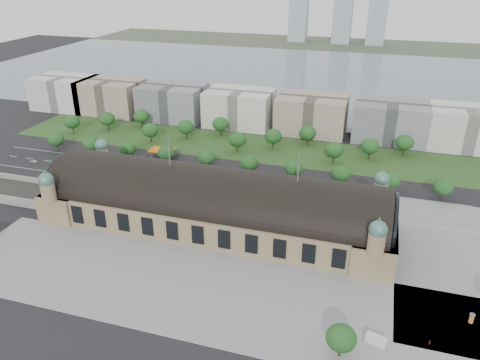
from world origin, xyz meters
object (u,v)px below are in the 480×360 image
(parked_car_5, at_px, (182,194))
(parked_car_6, at_px, (162,187))
(traffic_car_1, at_px, (124,162))
(pedestrian_1, at_px, (430,343))
(parked_car_2, at_px, (100,180))
(parked_car_3, at_px, (113,182))
(parked_car_0, at_px, (101,179))
(bus_west, at_px, (188,186))
(bus_mid, at_px, (265,195))
(traffic_car_0, at_px, (34,161))
(bus_east, at_px, (277,197))
(traffic_car_4, at_px, (267,196))
(parked_car_4, at_px, (148,186))
(traffic_car_3, at_px, (191,170))
(advertising_column, at_px, (472,318))
(van_south, at_px, (375,340))
(parked_car_1, at_px, (111,184))
(petrol_station, at_px, (167,151))
(traffic_car_2, at_px, (132,177))
(traffic_car_5, at_px, (304,188))
(traffic_car_6, at_px, (371,211))

(parked_car_5, height_order, parked_car_6, parked_car_5)
(traffic_car_1, distance_m, pedestrian_1, 184.89)
(parked_car_2, relative_size, parked_car_3, 1.33)
(parked_car_0, bearing_deg, bus_west, 71.57)
(parked_car_3, xyz_separation_m, bus_mid, (79.57, 7.14, 0.83))
(traffic_car_0, distance_m, pedestrian_1, 223.01)
(parked_car_3, height_order, bus_east, bus_east)
(traffic_car_4, relative_size, pedestrian_1, 2.65)
(parked_car_4, bearing_deg, pedestrian_1, 33.64)
(bus_mid, relative_size, pedestrian_1, 6.10)
(traffic_car_3, relative_size, advertising_column, 1.48)
(parked_car_2, distance_m, advertising_column, 180.11)
(parked_car_0, distance_m, bus_west, 48.11)
(bus_west, bearing_deg, parked_car_5, 179.05)
(parked_car_5, relative_size, van_south, 0.85)
(parked_car_1, relative_size, pedestrian_1, 2.66)
(petrol_station, distance_m, parked_car_3, 43.23)
(traffic_car_3, distance_m, traffic_car_4, 50.33)
(parked_car_0, xyz_separation_m, bus_west, (47.94, 3.94, 0.75))
(parked_car_4, bearing_deg, traffic_car_2, -147.06)
(advertising_column, bearing_deg, traffic_car_1, 154.44)
(parked_car_4, height_order, bus_west, bus_west)
(parked_car_2, xyz_separation_m, pedestrian_1, (157.75, -70.98, 0.13))
(bus_east, bearing_deg, bus_west, 85.71)
(parked_car_3, bearing_deg, van_south, 22.12)
(bus_west, bearing_deg, parked_car_6, 106.84)
(parked_car_5, height_order, pedestrian_1, pedestrian_1)
(traffic_car_2, height_order, parked_car_3, traffic_car_2)
(traffic_car_5, distance_m, parked_car_4, 79.11)
(parked_car_4, bearing_deg, petrol_station, 164.46)
(parked_car_0, relative_size, parked_car_1, 0.91)
(traffic_car_2, relative_size, parked_car_1, 1.11)
(bus_east, height_order, advertising_column, advertising_column)
(parked_car_1, relative_size, parked_car_6, 0.96)
(parked_car_4, height_order, advertising_column, advertising_column)
(pedestrian_1, bearing_deg, traffic_car_3, 66.78)
(parked_car_5, bearing_deg, parked_car_6, -141.33)
(parked_car_0, xyz_separation_m, advertising_column, (171.51, -58.74, 1.02))
(traffic_car_0, relative_size, advertising_column, 1.38)
(traffic_car_4, distance_m, parked_car_2, 88.12)
(traffic_car_6, bearing_deg, bus_east, -86.71)
(petrol_station, height_order, traffic_car_2, petrol_station)
(traffic_car_0, distance_m, parked_car_3, 58.04)
(traffic_car_5, bearing_deg, petrol_station, 81.99)
(traffic_car_1, relative_size, traffic_car_2, 0.86)
(parked_car_5, bearing_deg, bus_mid, 68.43)
(parked_car_6, relative_size, bus_mid, 0.46)
(parked_car_1, height_order, parked_car_2, parked_car_2)
(petrol_station, xyz_separation_m, parked_car_2, (-18.39, -42.06, -2.19))
(traffic_car_2, distance_m, traffic_car_6, 122.91)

